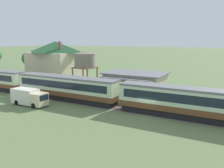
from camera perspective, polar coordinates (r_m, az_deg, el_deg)
ground_plane at (r=32.91m, az=8.58°, el=-7.26°), size 600.00×600.00×0.00m
passenger_train at (r=40.38m, az=-10.73°, el=-0.70°), size 101.05×3.11×4.04m
railway_track at (r=41.56m, az=-11.78°, el=-3.58°), size 170.27×3.60×0.04m
station_building at (r=45.26m, az=5.78°, el=0.33°), size 11.29×9.35×3.94m
station_house_dark_green_roof at (r=60.95m, az=-13.36°, el=5.57°), size 12.31×10.52×9.64m
water_tower at (r=48.71m, az=-6.57°, el=5.78°), size 4.45×4.45×7.76m
delivery_truck_cream at (r=38.91m, az=-19.34°, el=-2.96°), size 6.07×2.15×2.53m
yard_tree_1 at (r=66.60m, az=-19.51°, el=5.77°), size 3.37×3.37×6.82m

